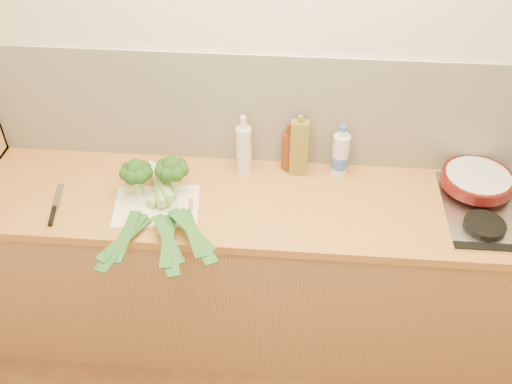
# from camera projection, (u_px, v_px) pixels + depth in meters

# --- Properties ---
(room_shell) EXTENTS (3.50, 3.50, 3.50)m
(room_shell) POSITION_uv_depth(u_px,v_px,m) (279.00, 111.00, 2.54)
(room_shell) COLOR beige
(room_shell) RESTS_ON ground
(counter) EXTENTS (3.20, 0.62, 0.90)m
(counter) POSITION_uv_depth(u_px,v_px,m) (272.00, 270.00, 2.77)
(counter) COLOR #AC7448
(counter) RESTS_ON ground
(chopping_board) EXTENTS (0.39, 0.31, 0.01)m
(chopping_board) POSITION_uv_depth(u_px,v_px,m) (157.00, 206.00, 2.44)
(chopping_board) COLOR white
(chopping_board) RESTS_ON counter
(broccoli_left) EXTENTS (0.14, 0.14, 0.18)m
(broccoli_left) POSITION_uv_depth(u_px,v_px,m) (136.00, 172.00, 2.42)
(broccoli_left) COLOR #9EC573
(broccoli_left) RESTS_ON chopping_board
(broccoli_right) EXTENTS (0.15, 0.15, 0.19)m
(broccoli_right) POSITION_uv_depth(u_px,v_px,m) (172.00, 169.00, 2.43)
(broccoli_right) COLOR #9EC573
(broccoli_right) RESTS_ON chopping_board
(leek_front) EXTENTS (0.21, 0.63, 0.04)m
(leek_front) POSITION_uv_depth(u_px,v_px,m) (148.00, 207.00, 2.40)
(leek_front) COLOR white
(leek_front) RESTS_ON chopping_board
(leek_mid) EXTENTS (0.26, 0.66, 0.04)m
(leek_mid) POSITION_uv_depth(u_px,v_px,m) (162.00, 204.00, 2.38)
(leek_mid) COLOR white
(leek_mid) RESTS_ON chopping_board
(leek_back) EXTENTS (0.41, 0.61, 0.04)m
(leek_back) POSITION_uv_depth(u_px,v_px,m) (171.00, 199.00, 2.38)
(leek_back) COLOR white
(leek_back) RESTS_ON chopping_board
(chefs_knife) EXTENTS (0.08, 0.28, 0.02)m
(chefs_knife) POSITION_uv_depth(u_px,v_px,m) (54.00, 211.00, 2.42)
(chefs_knife) COLOR silver
(chefs_knife) RESTS_ON counter
(skillet) EXTENTS (0.45, 0.31, 0.05)m
(skillet) POSITION_uv_depth(u_px,v_px,m) (478.00, 179.00, 2.49)
(skillet) COLOR #51100D
(skillet) RESTS_ON gas_hob
(oil_tin) EXTENTS (0.08, 0.05, 0.30)m
(oil_tin) POSITION_uv_depth(u_px,v_px,m) (299.00, 148.00, 2.55)
(oil_tin) COLOR olive
(oil_tin) RESTS_ON counter
(glass_bottle) EXTENTS (0.07, 0.07, 0.29)m
(glass_bottle) POSITION_uv_depth(u_px,v_px,m) (244.00, 149.00, 2.57)
(glass_bottle) COLOR silver
(glass_bottle) RESTS_ON counter
(amber_bottle) EXTENTS (0.06, 0.06, 0.24)m
(amber_bottle) POSITION_uv_depth(u_px,v_px,m) (288.00, 150.00, 2.60)
(amber_bottle) COLOR #5F2A12
(amber_bottle) RESTS_ON counter
(water_bottle) EXTENTS (0.08, 0.08, 0.24)m
(water_bottle) POSITION_uv_depth(u_px,v_px,m) (340.00, 156.00, 2.57)
(water_bottle) COLOR silver
(water_bottle) RESTS_ON counter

